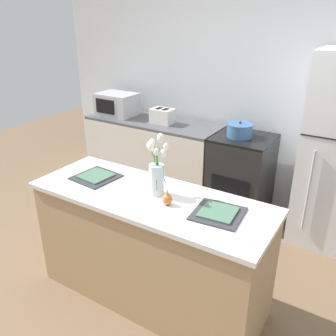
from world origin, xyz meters
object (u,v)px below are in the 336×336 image
Objects in this scene: plate_setting_right at (218,213)px; flower_vase at (157,171)px; toaster at (162,116)px; stove_range at (241,176)px; cooking_pot at (240,130)px; microwave at (117,104)px; plate_setting_left at (96,177)px; pear_figurine at (167,199)px.

flower_vase is at bearing 176.50° from plate_setting_right.
plate_setting_right is 1.20× the size of toaster.
cooking_pot reaches higher than stove_range.
cooking_pot is (0.02, 1.53, -0.10)m from flower_vase.
microwave reaches higher than toaster.
microwave reaches higher than stove_range.
plate_setting_left reaches higher than stove_range.
cooking_pot is at bearing 106.92° from plate_setting_right.
plate_setting_left is (-0.56, -0.03, -0.17)m from flower_vase.
pear_figurine is 0.33× the size of plate_setting_right.
microwave is (-1.64, 1.55, -0.04)m from flower_vase.
toaster is 0.70m from microwave.
flower_vase is 1.30× the size of plate_setting_right.
pear_figurine is 1.63m from cooking_pot.
pear_figurine is 0.33× the size of plate_setting_left.
pear_figurine is (0.15, -0.10, -0.13)m from flower_vase.
flower_vase is 1.60× the size of cooking_pot.
pear_figurine is at bearing -87.23° from stove_range.
plate_setting_right is at bearing -3.50° from flower_vase.
plate_setting_left is 1.66m from cooking_pot.
flower_vase is 0.91× the size of microwave.
stove_range is 3.34× the size of cooking_pot.
pear_figurine is at bearing -32.82° from flower_vase.
microwave is (-1.70, -0.00, 0.59)m from stove_range.
microwave is (-2.13, 1.58, 0.13)m from plate_setting_right.
microwave reaches higher than pear_figurine.
plate_setting_right is at bearing -36.56° from microwave.
plate_setting_left is 1.23× the size of cooking_pot.
flower_vase reaches higher than pear_figurine.
toaster is 0.96m from cooking_pot.
pear_figurine is at bearing -169.34° from plate_setting_right.
stove_range is 2.71× the size of plate_setting_left.
plate_setting_right is 2.12m from toaster.
microwave is at bearing 179.29° from cooking_pot.
plate_setting_right is 1.23× the size of cooking_pot.
stove_range is at bearing 92.77° from pear_figurine.
flower_vase reaches higher than toaster.
pear_figurine is 2.43m from microwave.
pear_figurine is at bearing -56.14° from toaster.
plate_setting_left is (-0.71, 0.07, -0.03)m from pear_figurine.
plate_setting_right is 0.70× the size of microwave.
cooking_pot is at bearing 69.68° from plate_setting_left.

